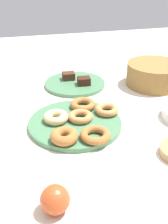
# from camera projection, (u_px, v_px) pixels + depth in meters

# --- Properties ---
(ground_plane) EXTENTS (2.40, 2.40, 0.00)m
(ground_plane) POSITION_uv_depth(u_px,v_px,m) (75.00, 125.00, 0.93)
(ground_plane) COLOR beige
(donut_plate) EXTENTS (0.30, 0.30, 0.02)m
(donut_plate) POSITION_uv_depth(u_px,v_px,m) (75.00, 123.00, 0.92)
(donut_plate) COLOR #4C7F56
(donut_plate) RESTS_ON ground_plane
(donut_0) EXTENTS (0.12, 0.12, 0.02)m
(donut_0) POSITION_uv_depth(u_px,v_px,m) (83.00, 105.00, 1.00)
(donut_0) COLOR #AD6B33
(donut_0) RESTS_ON donut_plate
(donut_1) EXTENTS (0.11, 0.11, 0.03)m
(donut_1) POSITION_uv_depth(u_px,v_px,m) (56.00, 117.00, 0.92)
(donut_1) COLOR #EABC84
(donut_1) RESTS_ON donut_plate
(donut_2) EXTENTS (0.10, 0.10, 0.02)m
(donut_2) POSITION_uv_depth(u_px,v_px,m) (80.00, 117.00, 0.92)
(donut_2) COLOR #C6844C
(donut_2) RESTS_ON donut_plate
(donut_3) EXTENTS (0.11, 0.11, 0.02)m
(donut_3) POSITION_uv_depth(u_px,v_px,m) (107.00, 110.00, 0.96)
(donut_3) COLOR #C6844C
(donut_3) RESTS_ON donut_plate
(donut_4) EXTENTS (0.11, 0.11, 0.03)m
(donut_4) POSITION_uv_depth(u_px,v_px,m) (64.00, 136.00, 0.82)
(donut_4) COLOR #AD6B33
(donut_4) RESTS_ON donut_plate
(donut_5) EXTENTS (0.13, 0.13, 0.02)m
(donut_5) POSITION_uv_depth(u_px,v_px,m) (95.00, 135.00, 0.83)
(donut_5) COLOR #AD6B33
(donut_5) RESTS_ON donut_plate
(cake_plate) EXTENTS (0.25, 0.25, 0.01)m
(cake_plate) POSITION_uv_depth(u_px,v_px,m) (75.00, 84.00, 1.21)
(cake_plate) COLOR #4C7F56
(cake_plate) RESTS_ON ground_plane
(brownie_near) EXTENTS (0.04, 0.05, 0.03)m
(brownie_near) POSITION_uv_depth(u_px,v_px,m) (69.00, 76.00, 1.23)
(brownie_near) COLOR #472819
(brownie_near) RESTS_ON cake_plate
(brownie_far) EXTENTS (0.05, 0.05, 0.03)m
(brownie_far) POSITION_uv_depth(u_px,v_px,m) (84.00, 81.00, 1.18)
(brownie_far) COLOR #381E14
(brownie_far) RESTS_ON cake_plate
(basket) EXTENTS (0.32, 0.32, 0.09)m
(basket) POSITION_uv_depth(u_px,v_px,m) (154.00, 74.00, 1.19)
(basket) COLOR olive
(basket) RESTS_ON ground_plane
(apple) EXTENTS (0.07, 0.07, 0.07)m
(apple) POSITION_uv_depth(u_px,v_px,m) (55.00, 199.00, 0.60)
(apple) COLOR #CC4C23
(apple) RESTS_ON ground_plane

